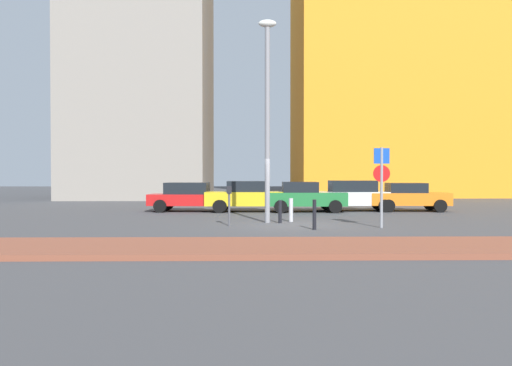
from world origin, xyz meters
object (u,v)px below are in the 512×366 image
parking_sign_post (382,177)px  parking_meter (229,200)px  parked_car_red (191,197)px  traffic_bollard_near (314,215)px  parked_car_yellow (250,196)px  parked_car_green (305,196)px  parked_car_white (355,195)px  traffic_bollard_far (280,212)px  parked_car_orange (408,197)px  traffic_bollard_mid (291,210)px  street_lamp (267,105)px

parking_sign_post → parking_meter: parking_sign_post is taller
parked_car_red → traffic_bollard_near: bearing=-59.7°
parked_car_yellow → parked_car_green: (2.75, -0.12, -0.02)m
traffic_bollard_near → parking_meter: bearing=155.1°
parked_car_white → parking_sign_post: parking_sign_post is taller
parked_car_green → traffic_bollard_far: (-1.64, -5.98, -0.33)m
parked_car_green → traffic_bollard_near: (-0.62, -8.44, -0.25)m
parked_car_orange → parked_car_green: bearing=-176.1°
parked_car_red → parked_car_yellow: bearing=-4.3°
traffic_bollard_near → traffic_bollard_mid: traffic_bollard_near is taller
parked_car_green → traffic_bollard_far: bearing=-105.3°
parked_car_yellow → parked_car_orange: 8.08m
parked_car_white → traffic_bollard_near: size_ratio=4.03×
parked_car_orange → street_lamp: bearing=-140.2°
parked_car_white → traffic_bollard_far: parked_car_white is taller
parked_car_green → parking_meter: (-3.59, -7.06, 0.17)m
parking_sign_post → street_lamp: (-3.98, 2.01, 2.80)m
parked_car_white → parking_meter: size_ratio=2.85×
parked_car_yellow → parking_meter: 7.23m
parked_car_white → traffic_bollard_mid: size_ratio=4.46×
parked_car_yellow → parked_car_orange: bearing=1.7°
parked_car_yellow → street_lamp: size_ratio=0.58×
traffic_bollard_near → traffic_bollard_far: bearing=112.6°
parking_sign_post → street_lamp: bearing=153.2°
parked_car_orange → street_lamp: 10.44m
parking_sign_post → traffic_bollard_far: (-3.49, 1.88, -1.36)m
parked_car_red → parked_car_orange: 11.07m
parked_car_yellow → parked_car_green: parked_car_yellow is taller
parking_meter → parked_car_red: bearing=106.2°
parked_car_red → traffic_bollard_far: size_ratio=5.08×
parked_car_red → parked_car_green: size_ratio=1.14×
traffic_bollard_near → street_lamp: bearing=120.3°
traffic_bollard_far → parked_car_white: bearing=56.6°
parked_car_orange → traffic_bollard_mid: bearing=-138.2°
parked_car_green → parking_sign_post: size_ratio=1.38×
parking_meter → traffic_bollard_far: bearing=28.9°
parked_car_yellow → parked_car_orange: parked_car_yellow is taller
parked_car_white → parked_car_green: bearing=-168.4°
parked_car_yellow → traffic_bollard_mid: size_ratio=4.92×
parked_car_orange → street_lamp: street_lamp is taller
parking_meter → parked_car_yellow: bearing=83.4°
parked_car_white → parking_meter: (-6.25, -7.61, 0.13)m
street_lamp → traffic_bollard_far: (0.49, -0.13, -4.16)m
parking_meter → traffic_bollard_far: size_ratio=1.65×
parked_car_white → traffic_bollard_near: bearing=-110.0°
parked_car_white → street_lamp: bearing=-126.8°
parked_car_yellow → traffic_bollard_near: (2.14, -8.57, -0.27)m
traffic_bollard_mid → traffic_bollard_far: traffic_bollard_mid is taller
parked_car_red → parking_sign_post: size_ratio=1.58×
parked_car_red → parked_car_green: bearing=-3.5°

